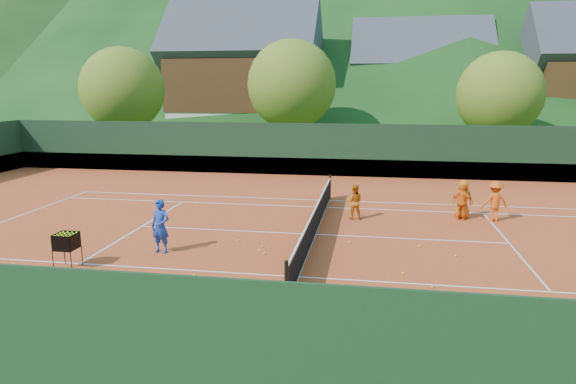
% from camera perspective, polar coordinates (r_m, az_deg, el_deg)
% --- Properties ---
extents(ground, '(400.00, 400.00, 0.00)m').
position_cam_1_polar(ground, '(17.91, 3.02, -4.78)').
color(ground, '#2D4C17').
rests_on(ground, ground).
extents(clay_court, '(40.00, 24.00, 0.02)m').
position_cam_1_polar(clay_court, '(17.90, 3.02, -4.75)').
color(clay_court, '#B53F1D').
rests_on(clay_court, ground).
extents(coach, '(0.67, 0.50, 1.67)m').
position_cam_1_polar(coach, '(16.22, -13.99, -3.72)').
color(coach, '#193BA8').
rests_on(coach, clay_court).
extents(student_a, '(0.66, 0.52, 1.35)m').
position_cam_1_polar(student_a, '(19.95, 7.37, -1.08)').
color(student_a, '#CB6212').
rests_on(student_a, clay_court).
extents(student_b, '(0.88, 0.57, 1.39)m').
position_cam_1_polar(student_b, '(20.72, 18.78, -1.09)').
color(student_b, orange).
rests_on(student_b, clay_court).
extents(student_c, '(0.79, 0.57, 1.51)m').
position_cam_1_polar(student_c, '(21.02, 18.86, -0.75)').
color(student_c, '#D26412').
rests_on(student_c, clay_court).
extents(student_d, '(1.11, 0.79, 1.55)m').
position_cam_1_polar(student_d, '(20.95, 21.98, -0.96)').
color(student_d, '#E55614').
rests_on(student_d, clay_court).
extents(tennis_ball_0, '(0.07, 0.07, 0.07)m').
position_cam_1_polar(tennis_ball_0, '(16.46, -2.85, -6.07)').
color(tennis_ball_0, yellow).
rests_on(tennis_ball_0, clay_court).
extents(tennis_ball_1, '(0.07, 0.07, 0.07)m').
position_cam_1_polar(tennis_ball_1, '(16.37, 18.12, -6.76)').
color(tennis_ball_1, yellow).
rests_on(tennis_ball_1, clay_court).
extents(tennis_ball_2, '(0.07, 0.07, 0.07)m').
position_cam_1_polar(tennis_ball_2, '(17.53, -23.13, -5.91)').
color(tennis_ball_2, yellow).
rests_on(tennis_ball_2, clay_court).
extents(tennis_ball_3, '(0.07, 0.07, 0.07)m').
position_cam_1_polar(tennis_ball_3, '(14.53, 12.67, -8.80)').
color(tennis_ball_3, yellow).
rests_on(tennis_ball_3, clay_court).
extents(tennis_ball_4, '(0.07, 0.07, 0.07)m').
position_cam_1_polar(tennis_ball_4, '(16.07, -3.17, -6.52)').
color(tennis_ball_4, yellow).
rests_on(tennis_ball_4, clay_court).
extents(tennis_ball_6, '(0.07, 0.07, 0.07)m').
position_cam_1_polar(tennis_ball_6, '(10.07, 8.65, -18.28)').
color(tennis_ball_6, yellow).
rests_on(tennis_ball_6, clay_court).
extents(tennis_ball_7, '(0.07, 0.07, 0.07)m').
position_cam_1_polar(tennis_ball_7, '(17.01, 6.84, -5.56)').
color(tennis_ball_7, yellow).
rests_on(tennis_ball_7, clay_court).
extents(tennis_ball_8, '(0.07, 0.07, 0.07)m').
position_cam_1_polar(tennis_ball_8, '(11.44, 27.28, -15.69)').
color(tennis_ball_8, yellow).
rests_on(tennis_ball_8, clay_court).
extents(tennis_ball_10, '(0.07, 0.07, 0.07)m').
position_cam_1_polar(tennis_ball_10, '(17.17, -5.52, -5.36)').
color(tennis_ball_10, yellow).
rests_on(tennis_ball_10, clay_court).
extents(tennis_ball_11, '(0.07, 0.07, 0.07)m').
position_cam_1_polar(tennis_ball_11, '(18.15, -17.32, -4.91)').
color(tennis_ball_11, yellow).
rests_on(tennis_ball_11, clay_court).
extents(tennis_ball_12, '(0.07, 0.07, 0.07)m').
position_cam_1_polar(tennis_ball_12, '(16.83, -28.14, -7.08)').
color(tennis_ball_12, yellow).
rests_on(tennis_ball_12, clay_court).
extents(tennis_ball_13, '(0.07, 0.07, 0.07)m').
position_cam_1_polar(tennis_ball_13, '(13.39, -11.43, -10.55)').
color(tennis_ball_13, yellow).
rests_on(tennis_ball_13, clay_court).
extents(tennis_ball_14, '(0.07, 0.07, 0.07)m').
position_cam_1_polar(tennis_ball_14, '(10.19, -19.82, -18.52)').
color(tennis_ball_14, yellow).
rests_on(tennis_ball_14, clay_court).
extents(tennis_ball_15, '(0.07, 0.07, 0.07)m').
position_cam_1_polar(tennis_ball_15, '(11.07, 17.33, -15.79)').
color(tennis_ball_15, yellow).
rests_on(tennis_ball_15, clay_court).
extents(tennis_ball_16, '(0.07, 0.07, 0.07)m').
position_cam_1_polar(tennis_ball_16, '(12.25, 0.49, -12.46)').
color(tennis_ball_16, yellow).
rests_on(tennis_ball_16, clay_court).
extents(tennis_ball_17, '(0.07, 0.07, 0.07)m').
position_cam_1_polar(tennis_ball_17, '(17.00, 14.36, -5.86)').
color(tennis_ball_17, yellow).
rests_on(tennis_ball_17, clay_court).
extents(tennis_ball_18, '(0.07, 0.07, 0.07)m').
position_cam_1_polar(tennis_ball_18, '(15.82, -2.64, -6.81)').
color(tennis_ball_18, yellow).
rests_on(tennis_ball_18, clay_court).
extents(tennis_ball_19, '(0.07, 0.07, 0.07)m').
position_cam_1_polar(tennis_ball_19, '(13.35, 3.09, -10.39)').
color(tennis_ball_19, yellow).
rests_on(tennis_ball_19, clay_court).
extents(tennis_ball_20, '(0.07, 0.07, 0.07)m').
position_cam_1_polar(tennis_ball_20, '(14.29, -10.41, -9.06)').
color(tennis_ball_20, yellow).
rests_on(tennis_ball_20, clay_court).
extents(tennis_ball_21, '(0.07, 0.07, 0.07)m').
position_cam_1_polar(tennis_ball_21, '(11.81, 14.62, -13.84)').
color(tennis_ball_21, yellow).
rests_on(tennis_ball_21, clay_court).
extents(tennis_ball_22, '(0.07, 0.07, 0.07)m').
position_cam_1_polar(tennis_ball_22, '(12.08, -28.49, -14.34)').
color(tennis_ball_22, yellow).
rests_on(tennis_ball_22, clay_court).
extents(tennis_ball_23, '(0.07, 0.07, 0.07)m').
position_cam_1_polar(tennis_ball_23, '(13.79, 15.73, -10.10)').
color(tennis_ball_23, yellow).
rests_on(tennis_ball_23, clay_court).
extents(tennis_ball_24, '(0.07, 0.07, 0.07)m').
position_cam_1_polar(tennis_ball_24, '(9.70, 10.17, -19.61)').
color(tennis_ball_24, yellow).
rests_on(tennis_ball_24, clay_court).
extents(court_lines, '(23.83, 11.03, 0.00)m').
position_cam_1_polar(court_lines, '(17.90, 3.02, -4.71)').
color(court_lines, silver).
rests_on(court_lines, clay_court).
extents(tennis_net, '(0.10, 12.07, 1.10)m').
position_cam_1_polar(tennis_net, '(17.77, 3.04, -3.18)').
color(tennis_net, black).
rests_on(tennis_net, clay_court).
extents(perimeter_fence, '(40.40, 24.24, 3.00)m').
position_cam_1_polar(perimeter_fence, '(17.59, 3.07, -0.82)').
color(perimeter_fence, black).
rests_on(perimeter_fence, clay_court).
extents(ball_hopper, '(0.57, 0.57, 1.00)m').
position_cam_1_polar(ball_hopper, '(15.78, -23.41, -5.12)').
color(ball_hopper, black).
rests_on(ball_hopper, clay_court).
extents(chalet_left, '(13.80, 9.93, 12.92)m').
position_cam_1_polar(chalet_left, '(48.55, -4.87, 12.29)').
color(chalet_left, beige).
rests_on(chalet_left, ground).
extents(chalet_mid, '(12.65, 8.82, 11.45)m').
position_cam_1_polar(chalet_mid, '(51.24, 14.29, 11.21)').
color(chalet_mid, beige).
rests_on(chalet_mid, ground).
extents(tree_a, '(6.00, 6.00, 7.88)m').
position_cam_1_polar(tree_a, '(39.37, -17.93, 10.81)').
color(tree_a, '#3E2918').
rests_on(tree_a, ground).
extents(tree_b, '(6.40, 6.40, 8.40)m').
position_cam_1_polar(tree_b, '(37.54, 0.40, 11.85)').
color(tree_b, '#3C2618').
rests_on(tree_b, ground).
extents(tree_c, '(5.60, 5.60, 7.35)m').
position_cam_1_polar(tree_c, '(36.98, 22.45, 9.98)').
color(tree_c, '#3E2918').
rests_on(tree_c, ground).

